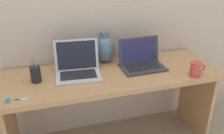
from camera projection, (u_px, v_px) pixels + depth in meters
name	position (u px, v px, depth m)	size (l,w,h in m)	color
back_wall	(101.00, 1.00, 1.98)	(4.40, 0.04, 2.40)	#BCAD99
desk	(112.00, 88.00, 1.98)	(1.67, 0.56, 0.71)	#AD7F51
laptop_left	(78.00, 66.00, 1.87)	(0.35, 0.28, 0.25)	#B2B2B7
laptop_right	(141.00, 59.00, 2.00)	(0.35, 0.24, 0.23)	#333338
green_vase	(105.00, 48.00, 2.05)	(0.17, 0.17, 0.27)	slate
coffee_mug	(196.00, 69.00, 1.85)	(0.12, 0.08, 0.11)	#B23D33
pen_cup	(36.00, 74.00, 1.77)	(0.07, 0.07, 0.19)	black
scissors	(12.00, 100.00, 1.57)	(0.15, 0.05, 0.01)	#B7B7BC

